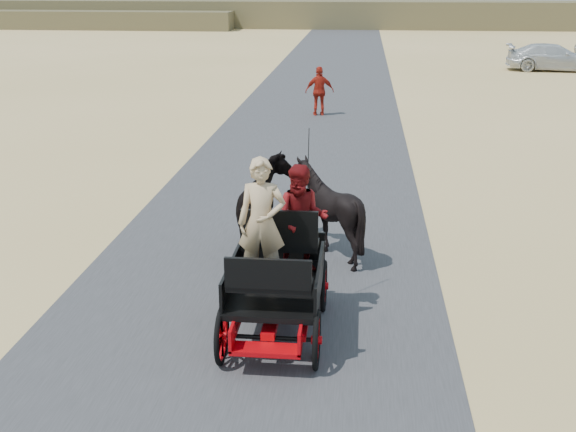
# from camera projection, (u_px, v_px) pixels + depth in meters

# --- Properties ---
(ground) EXTENTS (140.00, 140.00, 0.00)m
(ground) POSITION_uv_depth(u_px,v_px,m) (215.00, 402.00, 8.58)
(ground) COLOR tan
(road) EXTENTS (6.00, 140.00, 0.01)m
(road) POSITION_uv_depth(u_px,v_px,m) (215.00, 401.00, 8.57)
(road) COLOR #38383A
(road) RESTS_ON ground
(ridge_far) EXTENTS (140.00, 6.00, 2.40)m
(ridge_far) POSITION_uv_depth(u_px,v_px,m) (346.00, 14.00, 66.63)
(ridge_far) COLOR brown
(ridge_far) RESTS_ON ground
(ridge_near) EXTENTS (40.00, 4.00, 1.60)m
(ridge_near) POSITION_uv_depth(u_px,v_px,m) (16.00, 19.00, 65.86)
(ridge_near) COLOR brown
(ridge_near) RESTS_ON ground
(carriage) EXTENTS (1.30, 2.40, 0.72)m
(carriage) POSITION_uv_depth(u_px,v_px,m) (276.00, 309.00, 10.13)
(carriage) COLOR black
(carriage) RESTS_ON ground
(horse_left) EXTENTS (0.91, 2.01, 1.70)m
(horse_left) POSITION_uv_depth(u_px,v_px,m) (265.00, 209.00, 12.85)
(horse_left) COLOR black
(horse_left) RESTS_ON ground
(horse_right) EXTENTS (1.37, 1.54, 1.70)m
(horse_right) POSITION_uv_depth(u_px,v_px,m) (327.00, 211.00, 12.75)
(horse_right) COLOR black
(horse_right) RESTS_ON ground
(driver_man) EXTENTS (0.66, 0.43, 1.80)m
(driver_man) POSITION_uv_depth(u_px,v_px,m) (262.00, 223.00, 9.79)
(driver_man) COLOR tan
(driver_man) RESTS_ON carriage
(passenger_woman) EXTENTS (0.77, 0.60, 1.58)m
(passenger_woman) POSITION_uv_depth(u_px,v_px,m) (302.00, 219.00, 10.30)
(passenger_woman) COLOR #660C0F
(passenger_woman) RESTS_ON carriage
(pedestrian) EXTENTS (1.06, 0.57, 1.73)m
(pedestrian) POSITION_uv_depth(u_px,v_px,m) (320.00, 91.00, 25.51)
(pedestrian) COLOR #A11E12
(pedestrian) RESTS_ON ground
(car_c) EXTENTS (4.84, 2.29, 1.36)m
(car_c) POSITION_uv_depth(u_px,v_px,m) (553.00, 57.00, 37.31)
(car_c) COLOR silver
(car_c) RESTS_ON ground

